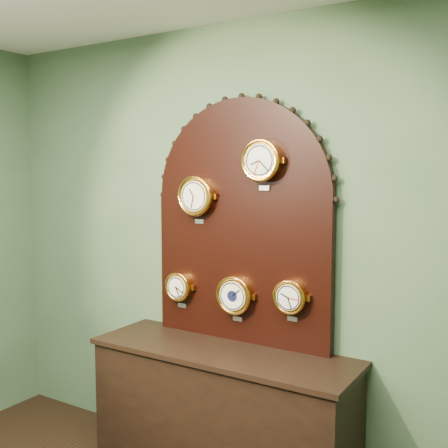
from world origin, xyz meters
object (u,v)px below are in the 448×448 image
Objects in this scene: roman_clock at (196,196)px; hygrometer at (179,286)px; display_board at (241,214)px; barometer at (235,295)px; shop_counter at (222,419)px; tide_clock at (290,297)px; arabic_clock at (262,160)px.

roman_clock is 1.25× the size of hygrometer.
hygrometer is (-0.14, 0.00, -0.60)m from roman_clock.
barometer is (-0.00, -0.07, -0.50)m from display_board.
display_board is (0.00, 0.22, 1.23)m from shop_counter.
barometer reaches higher than hygrometer.
roman_clock is at bearing -179.96° from barometer.
tide_clock is (0.37, 0.15, 0.77)m from shop_counter.
shop_counter is at bearing -90.00° from display_board.
display_board is at bearing 13.14° from roman_clock.
barometer is (0.43, -0.00, -0.00)m from hygrometer.
display_board is 5.00× the size of roman_clock.
hygrometer is (-0.61, 0.00, -0.82)m from arabic_clock.
tide_clock is at bearing 0.17° from barometer.
roman_clock is at bearing -0.65° from hygrometer.
arabic_clock is 1.02m from hygrometer.
roman_clock is (-0.29, -0.07, 0.10)m from display_board.
tide_clock is at bearing 0.36° from arabic_clock.
arabic_clock is (0.18, -0.07, 0.32)m from display_board.
display_board reaches higher than barometer.
barometer is (-0.18, 0.00, -0.82)m from arabic_clock.
display_board reaches higher than hygrometer.
arabic_clock is 1.18× the size of tide_clock.
barometer is at bearing -93.45° from display_board.
display_board is at bearing 8.69° from hygrometer.
tide_clock reaches higher than hygrometer.
display_board is 0.31m from roman_clock.
barometer is at bearing 91.51° from shop_counter.
roman_clock is 0.87m from tide_clock.
display_board is 0.66m from hygrometer.
roman_clock is 0.67m from barometer.
display_board is at bearing 90.00° from shop_counter.
roman_clock is at bearing -179.88° from tide_clock.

